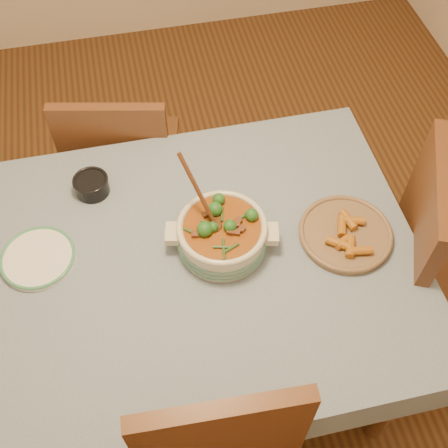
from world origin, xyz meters
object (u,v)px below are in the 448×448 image
white_plate (38,258)px  condiment_bowl (91,184)px  stew_casserole (222,233)px  dining_table (150,284)px  fried_plate (346,233)px  chair_far (124,159)px  chair_right (440,262)px

white_plate → condiment_bowl: bearing=51.6°
stew_casserole → dining_table: bearing=-172.2°
fried_plate → chair_far: size_ratio=0.36×
stew_casserole → condiment_bowl: (-0.37, 0.31, -0.03)m
chair_right → condiment_bowl: bearing=93.3°
stew_casserole → fried_plate: (0.39, -0.05, -0.05)m
condiment_bowl → fried_plate: 0.84m
dining_table → stew_casserole: stew_casserole is taller
chair_right → white_plate: bearing=105.8°
dining_table → fried_plate: (0.62, -0.01, 0.11)m
stew_casserole → chair_right: 0.80m
stew_casserole → chair_far: stew_casserole is taller
dining_table → white_plate: bearing=161.9°
dining_table → white_plate: (-0.32, 0.10, 0.10)m
dining_table → condiment_bowl: condiment_bowl is taller
condiment_bowl → stew_casserole: bearing=-39.4°
stew_casserole → white_plate: stew_casserole is taller
white_plate → chair_right: bearing=-7.6°
chair_far → dining_table: bearing=104.7°
condiment_bowl → chair_right: 1.22m
stew_casserole → chair_right: size_ratio=0.35×
fried_plate → chair_far: 1.00m
white_plate → stew_casserole: bearing=-7.3°
stew_casserole → condiment_bowl: size_ratio=2.97×
condiment_bowl → chair_far: size_ratio=0.13×
condiment_bowl → chair_right: bearing=-20.1°
condiment_bowl → chair_far: bearing=73.5°
chair_right → chair_far: bearing=76.4°
stew_casserole → condiment_bowl: bearing=140.6°
dining_table → chair_right: 1.00m
fried_plate → dining_table: bearing=178.6°
white_plate → condiment_bowl: (0.19, 0.24, 0.02)m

